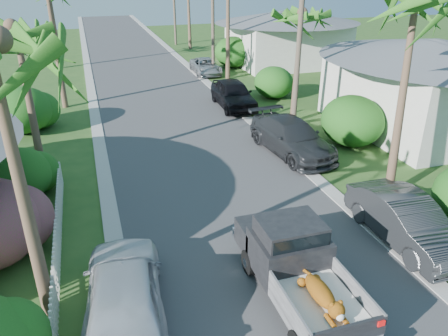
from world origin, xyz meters
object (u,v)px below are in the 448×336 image
object	(u,v)px
pickup_truck	(293,260)
utility_pole_d	(174,1)
parked_car_rn	(406,221)
parked_car_rm	(292,137)
parked_car_rf	(233,94)
parked_car_ln	(124,292)
utility_pole_c	(213,15)
house_right_far	(286,40)
palm_r_b	(301,14)
parked_car_rd	(206,66)
house_right_near	(428,88)
utility_pole_b	(299,47)
palm_l_b	(15,27)

from	to	relation	value
pickup_truck	utility_pole_d	size ratio (longest dim) A/B	0.57
parked_car_rn	parked_car_rm	distance (m)	7.87
parked_car_rf	parked_car_ln	world-z (taller)	parked_car_rf
utility_pole_c	house_right_far	bearing A→B (deg)	15.12
palm_r_b	house_right_far	xyz separation A→B (m)	(6.40, 15.00, -3.83)
palm_r_b	parked_car_rn	bearing A→B (deg)	-98.65
utility_pole_c	palm_r_b	bearing A→B (deg)	-85.60
pickup_truck	parked_car_rf	distance (m)	17.18
parked_car_ln	utility_pole_d	bearing A→B (deg)	-98.04
parked_car_rd	parked_car_rn	bearing A→B (deg)	-88.24
parked_car_rd	house_right_near	world-z (taller)	house_right_near
parked_car_rm	utility_pole_b	bearing A→B (deg)	55.57
parked_car_rd	house_right_near	bearing A→B (deg)	-61.42
house_right_far	utility_pole_c	size ratio (longest dim) A/B	1.00
parked_car_rf	parked_car_rd	xyz separation A→B (m)	(0.80, 9.44, -0.24)
utility_pole_b	parked_car_rn	bearing A→B (deg)	-94.70
house_right_far	utility_pole_c	bearing A→B (deg)	-164.88
parked_car_ln	house_right_far	world-z (taller)	house_right_far
pickup_truck	parked_car_rm	size ratio (longest dim) A/B	0.93
utility_pole_d	house_right_far	bearing A→B (deg)	-60.35
parked_car_ln	utility_pole_b	distance (m)	15.03
house_right_near	house_right_far	world-z (taller)	house_right_near
pickup_truck	utility_pole_d	xyz separation A→B (m)	(5.34, 40.99, 3.59)
utility_pole_d	parked_car_rm	bearing A→B (deg)	-91.99
palm_l_b	house_right_near	xyz separation A→B (m)	(19.80, 0.00, -3.93)
palm_l_b	parked_car_rn	bearing A→B (deg)	-37.75
utility_pole_b	parked_car_rm	bearing A→B (deg)	-117.87
parked_car_rn	parked_car_rd	size ratio (longest dim) A/B	1.07
pickup_truck	palm_l_b	size ratio (longest dim) A/B	0.69
parked_car_ln	house_right_near	distance (m)	19.85
palm_r_b	pickup_truck	bearing A→B (deg)	-116.02
palm_r_b	utility_pole_c	xyz separation A→B (m)	(-1.00, 13.00, -1.35)
palm_r_b	house_right_near	bearing A→B (deg)	-25.11
parked_car_rn	parked_car_rd	bearing A→B (deg)	89.65
house_right_far	utility_pole_c	world-z (taller)	utility_pole_c
parked_car_rn	palm_l_b	bearing A→B (deg)	142.40
utility_pole_d	parked_car_rd	bearing A→B (deg)	-92.32
palm_l_b	utility_pole_d	bearing A→B (deg)	68.20
pickup_truck	palm_l_b	distance (m)	13.27
parked_car_ln	palm_l_b	distance (m)	11.34
parked_car_rd	house_right_near	xyz separation A→B (m)	(8.00, -16.18, 1.61)
utility_pole_d	utility_pole_b	bearing A→B (deg)	-90.00
parked_car_rd	house_right_near	size ratio (longest dim) A/B	0.49
parked_car_rn	palm_r_b	world-z (taller)	palm_r_b
parked_car_rn	house_right_far	xyz separation A→B (m)	(8.22, 26.97, 1.34)
house_right_far	utility_pole_d	size ratio (longest dim) A/B	1.00
house_right_near	utility_pole_c	bearing A→B (deg)	114.82
parked_car_rd	utility_pole_b	size ratio (longest dim) A/B	0.49
pickup_truck	palm_r_b	size ratio (longest dim) A/B	0.71
parked_car_rn	parked_car_ln	world-z (taller)	parked_car_ln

